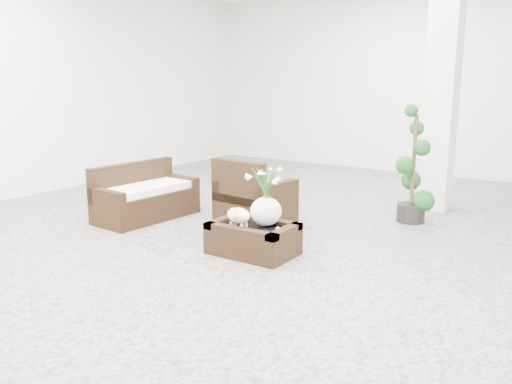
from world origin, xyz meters
The scene contains 9 objects.
ground centered at (0.00, 0.00, 0.00)m, with size 11.00×11.00×0.00m, color gray.
column centered at (1.20, 2.80, 1.75)m, with size 0.40×0.40×3.50m, color white.
coffee_table centered at (0.15, -0.39, 0.16)m, with size 0.90×0.60×0.31m, color black.
sheep_figurine centered at (0.03, -0.49, 0.42)m, with size 0.28×0.23×0.21m, color white.
planter_narcissus centered at (0.25, -0.29, 0.71)m, with size 0.44×0.44×0.80m, color white, non-canonical shape.
tealight centered at (0.45, -0.37, 0.33)m, with size 0.04×0.04×0.03m, color white.
armchair centered at (-0.50, 0.65, 0.44)m, with size 0.82×0.79×0.87m, color black.
loveseat centered at (-1.89, 0.06, 0.37)m, with size 1.39×0.66×0.74m, color black.
topiary centered at (1.15, 1.87, 0.76)m, with size 0.40×0.40×1.51m, color #133D15, non-canonical shape.
Camera 1 is at (3.29, -5.06, 1.91)m, focal length 38.09 mm.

